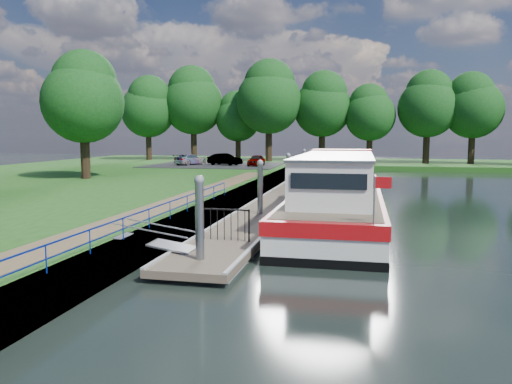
% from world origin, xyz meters
% --- Properties ---
extents(ground, '(160.00, 160.00, 0.00)m').
position_xyz_m(ground, '(0.00, 0.00, 0.00)').
color(ground, black).
rests_on(ground, ground).
extents(riverbank, '(32.00, 90.00, 0.78)m').
position_xyz_m(riverbank, '(-18.00, 15.00, 0.39)').
color(riverbank, '#1B4A15').
rests_on(riverbank, ground).
extents(bank_edge, '(1.10, 90.00, 0.78)m').
position_xyz_m(bank_edge, '(-2.55, 15.00, 0.39)').
color(bank_edge, '#473D2D').
rests_on(bank_edge, ground).
extents(far_bank, '(60.00, 18.00, 0.60)m').
position_xyz_m(far_bank, '(12.00, 52.00, 0.30)').
color(far_bank, '#1B4A15').
rests_on(far_bank, ground).
extents(footpath, '(1.60, 40.00, 0.05)m').
position_xyz_m(footpath, '(-4.40, 8.00, 0.80)').
color(footpath, brown).
rests_on(footpath, riverbank).
extents(carpark, '(14.00, 12.00, 0.06)m').
position_xyz_m(carpark, '(-11.00, 38.00, 0.81)').
color(carpark, black).
rests_on(carpark, riverbank).
extents(blue_fence, '(0.04, 18.04, 0.72)m').
position_xyz_m(blue_fence, '(-2.75, 3.00, 1.31)').
color(blue_fence, '#0C2DBF').
rests_on(blue_fence, riverbank).
extents(pontoon, '(2.50, 30.00, 0.56)m').
position_xyz_m(pontoon, '(0.00, 13.00, 0.18)').
color(pontoon, brown).
rests_on(pontoon, ground).
extents(mooring_piles, '(0.30, 27.30, 3.55)m').
position_xyz_m(mooring_piles, '(0.00, 13.00, 1.28)').
color(mooring_piles, gray).
rests_on(mooring_piles, ground).
extents(gangway, '(2.58, 1.00, 0.92)m').
position_xyz_m(gangway, '(-1.85, 0.50, 0.63)').
color(gangway, '#A5A8AD').
rests_on(gangway, ground).
extents(gate_panel, '(1.85, 0.05, 1.15)m').
position_xyz_m(gate_panel, '(-0.00, 2.20, 1.15)').
color(gate_panel, black).
rests_on(gate_panel, ground).
extents(barge, '(4.36, 21.15, 4.78)m').
position_xyz_m(barge, '(3.60, 11.03, 1.09)').
color(barge, black).
rests_on(barge, ground).
extents(horizon_trees, '(54.38, 10.03, 12.87)m').
position_xyz_m(horizon_trees, '(-1.61, 48.68, 7.95)').
color(horizon_trees, '#332316').
rests_on(horizon_trees, ground).
extents(bank_tree_a, '(6.12, 6.12, 9.72)m').
position_xyz_m(bank_tree_a, '(-15.99, 20.08, 7.02)').
color(bank_tree_a, '#332316').
rests_on(bank_tree_a, riverbank).
extents(car_a, '(1.46, 3.45, 1.16)m').
position_xyz_m(car_a, '(-6.29, 37.07, 1.42)').
color(car_a, '#999999').
rests_on(car_a, carpark).
extents(car_b, '(4.03, 2.44, 1.25)m').
position_xyz_m(car_b, '(-9.81, 37.29, 1.46)').
color(car_b, '#999999').
rests_on(car_b, carpark).
extents(car_c, '(3.12, 4.36, 1.17)m').
position_xyz_m(car_c, '(-13.73, 37.33, 1.42)').
color(car_c, '#999999').
rests_on(car_c, carpark).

